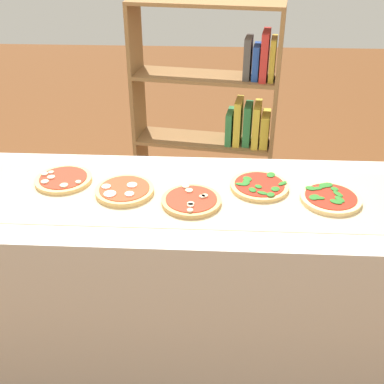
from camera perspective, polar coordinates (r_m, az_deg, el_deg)
name	(u,v)px	position (r m, az deg, el deg)	size (l,w,h in m)	color
ground_plane	(192,359)	(2.43, 0.00, -19.41)	(12.00, 12.00, 0.00)	brown
counter	(192,287)	(2.10, 0.00, -11.35)	(2.39, 0.66, 0.92)	beige
parchment_paper	(192,196)	(1.82, 0.00, -0.51)	(2.25, 0.44, 0.00)	tan
pizza_mushroom_0	(63,179)	(1.98, -15.18, 1.46)	(0.23, 0.23, 0.03)	#DBB26B
pizza_mozzarella_1	(124,190)	(1.85, -8.11, 0.18)	(0.23, 0.23, 0.03)	#DBB26B
pizza_mushroom_2	(191,201)	(1.77, -0.08, -1.05)	(0.22, 0.22, 0.03)	tan
pizza_spinach_3	(259,186)	(1.88, 8.08, 0.71)	(0.23, 0.23, 0.03)	#DBB26B
pizza_spinach_4	(330,198)	(1.86, 16.26, -0.71)	(0.23, 0.23, 0.03)	#E5C17F
bookshelf	(222,150)	(2.70, 3.67, 5.03)	(0.80, 0.34, 1.49)	brown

